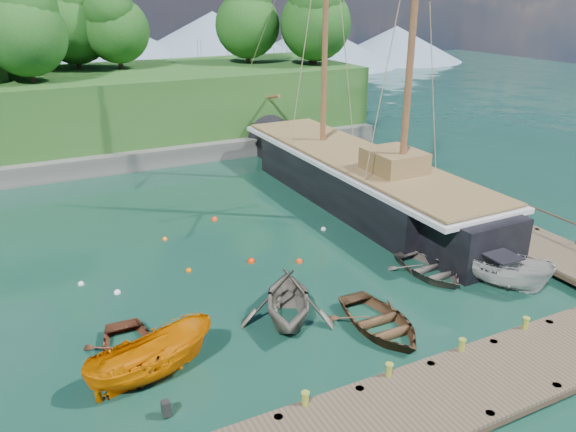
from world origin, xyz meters
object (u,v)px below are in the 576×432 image
rowboat_0 (132,360)px  schooner (357,181)px  motorboat_orange (154,378)px  rowboat_1 (288,321)px  cabin_boat_white (496,284)px  rowboat_2 (379,329)px  rowboat_3 (429,275)px

rowboat_0 → schooner: schooner is taller
rowboat_0 → motorboat_orange: motorboat_orange is taller
rowboat_1 → schooner: size_ratio=0.15×
motorboat_orange → cabin_boat_white: cabin_boat_white is taller
rowboat_0 → schooner: (15.83, 10.13, 1.19)m
rowboat_1 → rowboat_0: bearing=-156.1°
rowboat_0 → motorboat_orange: size_ratio=0.91×
rowboat_2 → rowboat_1: bearing=144.2°
schooner → rowboat_3: bearing=-104.5°
rowboat_2 → rowboat_3: rowboat_2 is taller
rowboat_1 → rowboat_2: rowboat_1 is taller
motorboat_orange → rowboat_2: bearing=-108.7°
rowboat_1 → cabin_boat_white: (9.45, -1.48, 0.00)m
cabin_boat_white → schooner: bearing=64.4°
rowboat_2 → motorboat_orange: 8.43m
rowboat_0 → cabin_boat_white: bearing=-4.4°
rowboat_1 → motorboat_orange: rowboat_1 is taller
cabin_boat_white → rowboat_1: bearing=147.4°
motorboat_orange → schooner: schooner is taller
rowboat_2 → cabin_boat_white: bearing=5.6°
rowboat_3 → cabin_boat_white: (2.05, -2.04, 0.00)m
schooner → cabin_boat_white: bearing=-92.3°
motorboat_orange → cabin_boat_white: size_ratio=0.98×
rowboat_0 → rowboat_1: bearing=-0.0°
rowboat_1 → schooner: 14.31m
cabin_boat_white → schooner: (0.40, 11.80, 1.19)m
rowboat_2 → schooner: (7.01, 12.40, 1.19)m
rowboat_3 → motorboat_orange: size_ratio=0.85×
rowboat_3 → rowboat_1: bearing=-177.9°
rowboat_2 → schooner: size_ratio=0.15×
rowboat_3 → schooner: schooner is taller
rowboat_2 → rowboat_3: (4.55, 2.64, 0.00)m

